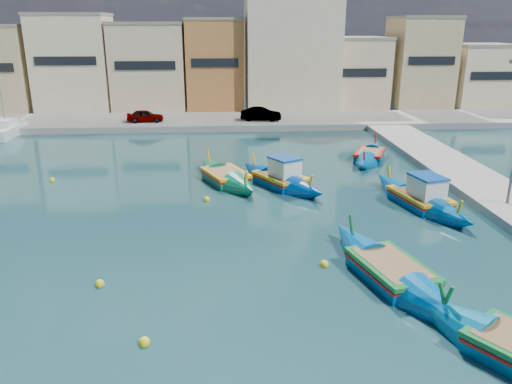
# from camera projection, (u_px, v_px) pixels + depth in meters

# --- Properties ---
(ground) EXTENTS (160.00, 160.00, 0.00)m
(ground) POSITION_uv_depth(u_px,v_px,m) (167.00, 274.00, 20.14)
(ground) COLOR #113334
(ground) RESTS_ON ground
(north_quay) EXTENTS (80.00, 8.00, 0.60)m
(north_quay) POSITION_uv_depth(u_px,v_px,m) (200.00, 122.00, 50.32)
(north_quay) COLOR gray
(north_quay) RESTS_ON ground
(north_townhouses) EXTENTS (83.20, 7.87, 10.19)m
(north_townhouses) POSITION_uv_depth(u_px,v_px,m) (261.00, 68.00, 56.20)
(north_townhouses) COLOR beige
(north_townhouses) RESTS_ON ground
(church_block) EXTENTS (10.00, 10.00, 19.10)m
(church_block) POSITION_uv_depth(u_px,v_px,m) (290.00, 36.00, 55.91)
(church_block) COLOR beige
(church_block) RESTS_ON ground
(parked_cars) EXTENTS (33.99, 2.51, 1.32)m
(parked_cars) POSITION_uv_depth(u_px,v_px,m) (92.00, 116.00, 47.99)
(parked_cars) COLOR #4C1919
(parked_cars) RESTS_ON north_quay
(luzzu_turquoise_cabin) EXTENTS (4.03, 9.21, 2.89)m
(luzzu_turquoise_cabin) POSITION_uv_depth(u_px,v_px,m) (420.00, 200.00, 27.66)
(luzzu_turquoise_cabin) COLOR #0056A5
(luzzu_turquoise_cabin) RESTS_ON ground
(luzzu_blue_cabin) EXTENTS (5.94, 8.12, 2.92)m
(luzzu_blue_cabin) POSITION_uv_depth(u_px,v_px,m) (280.00, 180.00, 31.15)
(luzzu_blue_cabin) COLOR #0045A2
(luzzu_blue_cabin) RESTS_ON ground
(luzzu_cyan_mid) EXTENTS (4.97, 8.03, 2.35)m
(luzzu_cyan_mid) POSITION_uv_depth(u_px,v_px,m) (370.00, 156.00, 37.21)
(luzzu_cyan_mid) COLOR #005499
(luzzu_cyan_mid) RESTS_ON ground
(luzzu_green) EXTENTS (5.17, 8.31, 2.57)m
(luzzu_green) POSITION_uv_depth(u_px,v_px,m) (226.00, 178.00, 31.83)
(luzzu_green) COLOR #0B7551
(luzzu_green) RESTS_ON ground
(luzzu_blue_south) EXTENTS (4.37, 9.40, 2.65)m
(luzzu_blue_south) POSITION_uv_depth(u_px,v_px,m) (391.00, 273.00, 19.61)
(luzzu_blue_south) COLOR #005CA6
(luzzu_blue_south) RESTS_ON ground
(yacht_north) EXTENTS (2.33, 7.73, 10.26)m
(yacht_north) POSITION_uv_depth(u_px,v_px,m) (13.00, 128.00, 46.60)
(yacht_north) COLOR white
(yacht_north) RESTS_ON ground
(mooring_buoys) EXTENTS (24.26, 22.78, 0.36)m
(mooring_buoys) POSITION_uv_depth(u_px,v_px,m) (230.00, 225.00, 24.88)
(mooring_buoys) COLOR #F7F41A
(mooring_buoys) RESTS_ON ground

